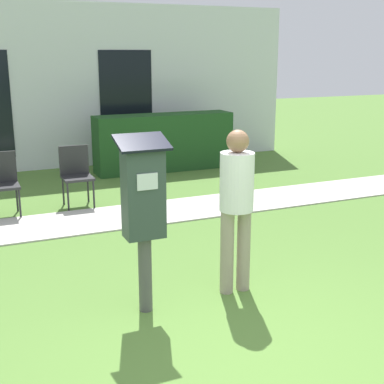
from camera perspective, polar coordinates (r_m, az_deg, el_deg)
ground_plane at (r=4.18m, az=6.17°, el=-18.14°), size 40.00×40.00×0.00m
sidewalk at (r=7.56m, az=-8.84°, el=-2.78°), size 12.00×1.10×0.02m
building_facade at (r=10.96m, az=-14.41°, el=10.79°), size 10.00×0.26×3.20m
parking_meter at (r=4.60m, az=-5.20°, el=-1.04°), size 0.44×0.31×1.59m
person_standing at (r=5.01m, az=4.77°, el=-0.74°), size 0.32×0.32×1.58m
outdoor_chair_left at (r=7.99m, az=-19.64°, el=1.34°), size 0.44×0.44×0.90m
outdoor_chair_middle at (r=8.22m, az=-12.28°, el=2.22°), size 0.44×0.44×0.90m
hedge_row at (r=10.50m, az=-3.00°, el=5.32°), size 2.72×0.60×1.10m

